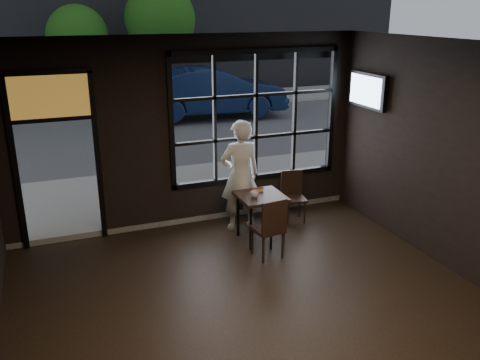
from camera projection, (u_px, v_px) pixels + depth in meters
name	position (u px, v px, depth m)	size (l,w,h in m)	color
floor	(277.00, 337.00, 5.85)	(6.00, 7.00, 0.02)	black
ceiling	(285.00, 49.00, 4.81)	(6.00, 7.00, 0.02)	black
window_frame	(256.00, 116.00, 8.76)	(3.06, 0.12, 2.28)	black
stained_transom	(49.00, 96.00, 7.45)	(1.20, 0.06, 0.70)	orange
street_asphalt	(84.00, 79.00, 27.01)	(60.00, 41.00, 0.04)	#545456
cafe_table	(260.00, 217.00, 8.14)	(0.72, 0.72, 0.78)	black
chair_near	(268.00, 227.00, 7.57)	(0.42, 0.42, 0.96)	black
chair_window	(294.00, 197.00, 8.85)	(0.38, 0.38, 0.89)	black
man	(240.00, 176.00, 8.41)	(0.69, 0.45, 1.89)	silver
hotdog	(257.00, 190.00, 8.17)	(0.20, 0.08, 0.06)	tan
cup	(255.00, 194.00, 7.92)	(0.12, 0.12, 0.10)	silver
tv	(368.00, 90.00, 8.55)	(0.11, 1.00, 0.59)	black
navy_car	(212.00, 92.00, 16.96)	(1.71, 4.89, 1.61)	#0C1839
tree_left	(78.00, 36.00, 18.16)	(2.17, 2.17, 3.70)	#332114
tree_right	(160.00, 20.00, 18.83)	(2.62, 2.62, 4.47)	#332114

